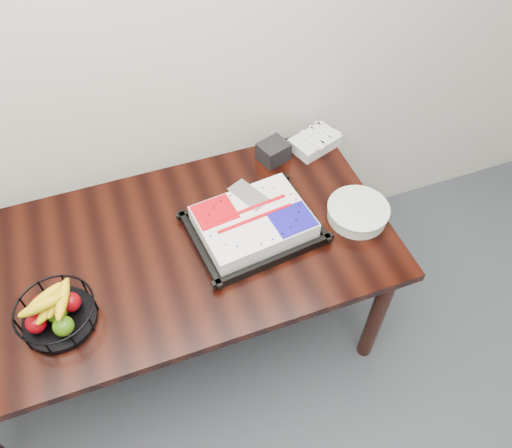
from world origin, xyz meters
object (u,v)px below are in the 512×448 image
object	(u,v)px
cake_tray	(253,224)
napkin_box	(273,152)
fruit_basket	(56,313)
table	(168,263)
plate_stack	(358,212)

from	to	relation	value
cake_tray	napkin_box	world-z (taller)	cake_tray
cake_tray	napkin_box	xyz separation A→B (m)	(0.23, 0.37, -0.00)
cake_tray	napkin_box	bearing A→B (deg)	58.06
fruit_basket	cake_tray	bearing A→B (deg)	10.91
table	plate_stack	distance (m)	0.80
fruit_basket	plate_stack	distance (m)	1.20
fruit_basket	plate_stack	xyz separation A→B (m)	(1.20, 0.07, -0.03)
fruit_basket	napkin_box	bearing A→B (deg)	27.20
table	fruit_basket	distance (m)	0.47
napkin_box	fruit_basket	bearing A→B (deg)	-152.80
table	napkin_box	world-z (taller)	napkin_box
table	napkin_box	bearing A→B (deg)	29.87
table	plate_stack	xyz separation A→B (m)	(0.79, -0.11, 0.12)
table	cake_tray	world-z (taller)	cake_tray
table	fruit_basket	xyz separation A→B (m)	(-0.41, -0.18, 0.15)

